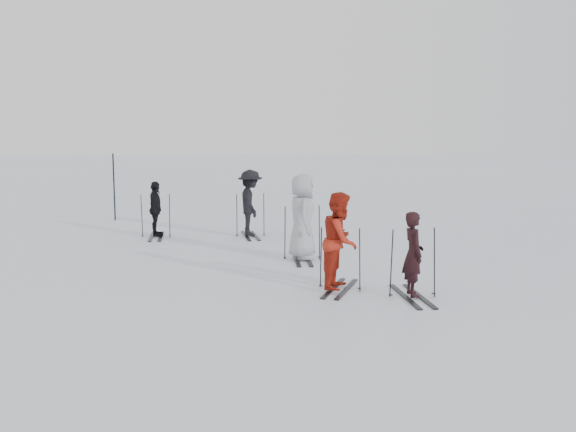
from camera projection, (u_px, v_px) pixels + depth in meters
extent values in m
plane|color=silver|center=(292.00, 269.00, 13.69)|extent=(120.00, 120.00, 0.00)
imported|color=black|center=(413.00, 256.00, 11.28)|extent=(0.38, 0.56, 1.50)
imported|color=#A52212|center=(340.00, 242.00, 11.80)|extent=(0.96, 1.06, 1.79)
imported|color=#9B9EA4|center=(302.00, 218.00, 14.52)|extent=(0.63, 0.95, 1.93)
imported|color=black|center=(156.00, 210.00, 17.61)|extent=(0.42, 0.91, 1.51)
imported|color=black|center=(250.00, 204.00, 17.71)|extent=(0.80, 1.25, 1.82)
cylinder|color=black|center=(114.00, 187.00, 20.82)|extent=(0.05, 0.05, 2.18)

